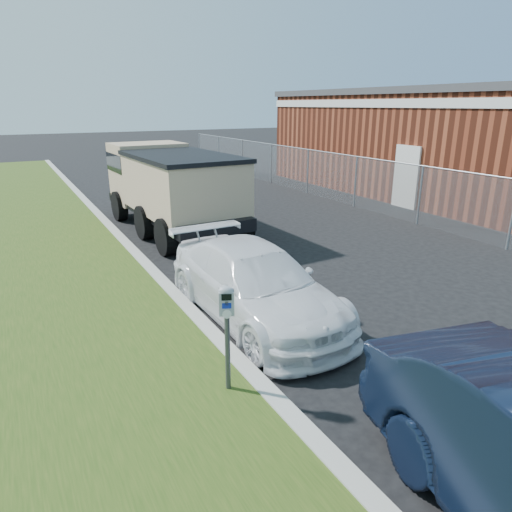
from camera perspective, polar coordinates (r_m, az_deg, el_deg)
ground at (r=8.46m, az=11.73°, el=-6.88°), size 120.00×120.00×0.00m
chainlink_fence at (r=17.05m, az=12.41°, el=10.25°), size 0.06×30.06×30.00m
brick_building at (r=21.98m, az=23.08°, el=13.26°), size 9.20×14.20×4.17m
parking_meter at (r=5.55m, az=-3.67°, el=-7.51°), size 0.23×0.19×1.39m
white_wagon at (r=7.87m, az=-0.18°, el=-3.46°), size 1.87×4.38×1.26m
dump_truck at (r=13.86m, az=-10.78°, el=8.89°), size 2.66×6.19×2.38m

